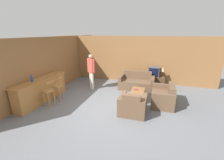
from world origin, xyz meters
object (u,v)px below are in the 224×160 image
Objects in this scene: bar_chair_near at (49,93)px; tv_unit at (153,81)px; bar_chair_mid at (58,87)px; coffee_table at (137,92)px; person_by_window at (91,70)px; tv at (154,71)px; table_lamp at (163,70)px; couch_far at (137,83)px; armchair_near at (133,106)px; bottle at (32,78)px; book_on_table at (136,90)px; loveseat_right at (163,97)px.

bar_chair_near reaches higher than tv_unit.
bar_chair_mid reaches higher than tv_unit.
bar_chair_near and bar_chair_mid have the same top height.
coffee_table is 0.57× the size of person_by_window.
person_by_window is at bearing -153.53° from tv_unit.
bar_chair_mid is 4.89m from tv_unit.
tv_unit is (0.56, 2.11, -0.08)m from coffee_table.
tv_unit is 0.52m from tv.
table_lamp is (0.46, 0.00, 0.64)m from tv_unit.
coffee_table is 1.93× the size of table_lamp.
couch_far is 1.11m from tv_unit.
bar_chair_near is at bearing -135.58° from tv.
table_lamp is at bearing 72.94° from armchair_near.
bar_chair_near is 1.89× the size of tv.
bar_chair_near reaches higher than couch_far.
bottle reaches higher than bar_chair_near.
coffee_table is (3.21, 1.59, -0.22)m from bar_chair_near.
book_on_table is at bearing -82.91° from couch_far.
couch_far is 1.87× the size of armchair_near.
bar_chair_mid is at bearing -143.87° from table_lamp.
armchair_near reaches higher than coffee_table.
tv reaches higher than couch_far.
bar_chair_near is 2.00× the size of table_lamp.
person_by_window is at bearing -153.58° from tv.
tv_unit is 2.15× the size of tv.
bottle is 1.36× the size of book_on_table.
couch_far is at bearing 39.49° from bottle.
tv is at bearing -90.00° from tv_unit.
table_lamp reaches higher than couch_far.
table_lamp is at bearing 23.33° from person_by_window.
table_lamp is (4.23, 3.09, 0.35)m from bar_chair_mid.
coffee_table is at bearing 26.39° from bar_chair_near.
coffee_table is at bearing -104.89° from tv_unit.
couch_far is at bearing -134.71° from tv.
tv is (3.77, 3.70, 0.22)m from bar_chair_near.
bar_chair_mid is 1.12× the size of armchair_near.
tv_unit is at bearing 75.11° from coffee_table.
coffee_table is at bearing 89.81° from armchair_near.
bar_chair_mid is 0.79× the size of loveseat_right.
armchair_near is (3.21, -0.25, -0.25)m from bar_chair_mid.
couch_far is 1.32× the size of loveseat_right.
table_lamp is (1.24, 0.79, 0.59)m from couch_far.
person_by_window is (-2.19, -0.69, 0.70)m from couch_far.
book_on_table is (3.77, 1.78, -0.70)m from bottle.
bottle is (-4.40, -3.77, 0.33)m from tv.
coffee_table is 3.39× the size of bottle.
bar_chair_near is 5.64m from table_lamp.
couch_far is 1.46× the size of tv_unit.
tv reaches higher than tv_unit.
book_on_table is (3.14, 1.10, -0.15)m from bar_chair_mid.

